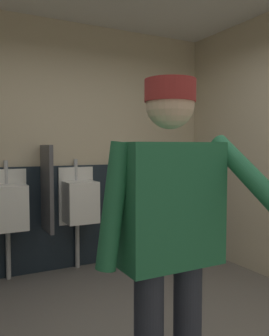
% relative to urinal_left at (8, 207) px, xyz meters
% --- Properties ---
extents(wall_back, '(4.17, 0.12, 2.77)m').
position_rel_urinal_left_xyz_m(wall_back, '(0.65, 0.22, 0.61)').
color(wall_back, beige).
rests_on(wall_back, ground_plane).
extents(wainscot_band_back, '(3.57, 0.03, 1.17)m').
position_rel_urinal_left_xyz_m(wainscot_band_back, '(0.65, 0.14, -0.19)').
color(wainscot_band_back, '#19232D').
rests_on(wainscot_band_back, ground_plane).
extents(urinal_left, '(0.40, 0.34, 1.24)m').
position_rel_urinal_left_xyz_m(urinal_left, '(0.00, 0.00, 0.00)').
color(urinal_left, white).
rests_on(urinal_left, ground_plane).
extents(urinal_middle, '(0.40, 0.34, 1.24)m').
position_rel_urinal_left_xyz_m(urinal_middle, '(0.75, 0.00, 0.00)').
color(urinal_middle, white).
rests_on(urinal_middle, ground_plane).
extents(privacy_divider_panel, '(0.04, 0.40, 0.90)m').
position_rel_urinal_left_xyz_m(privacy_divider_panel, '(0.37, -0.07, 0.17)').
color(privacy_divider_panel, '#4C4C51').
extents(person, '(0.70, 0.60, 1.69)m').
position_rel_urinal_left_xyz_m(person, '(0.40, -2.36, 0.23)').
color(person, '#2D3342').
rests_on(person, ground_plane).
extents(soap_dispenser, '(0.10, 0.07, 0.18)m').
position_rel_urinal_left_xyz_m(soap_dispenser, '(1.34, 0.12, 0.57)').
color(soap_dispenser, silver).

